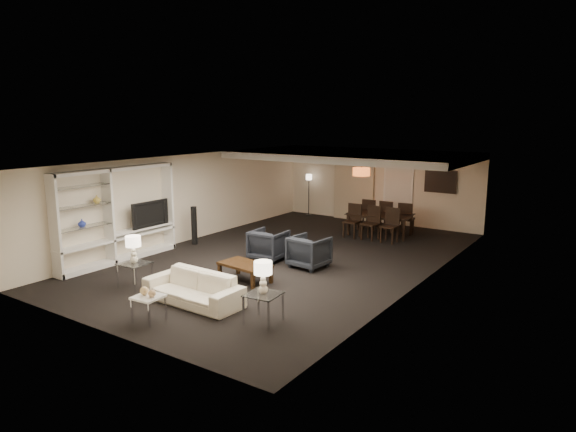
{
  "coord_description": "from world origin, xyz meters",
  "views": [
    {
      "loc": [
        7.1,
        -10.48,
        3.58
      ],
      "look_at": [
        0.0,
        0.0,
        1.1
      ],
      "focal_mm": 32.0,
      "sensor_mm": 36.0,
      "label": 1
    }
  ],
  "objects_px": {
    "sofa": "(193,288)",
    "table_lamp_right": "(263,278)",
    "chair_nl": "(352,221)",
    "coffee_table": "(245,272)",
    "armchair_left": "(269,245)",
    "floor_speaker": "(194,225)",
    "side_table_right": "(263,308)",
    "vase_amber": "(97,199)",
    "chair_nr": "(389,226)",
    "dining_table": "(379,225)",
    "chair_nm": "(370,223)",
    "floor_lamp": "(309,195)",
    "vase_blue": "(82,223)",
    "television": "(147,213)",
    "pendant_light": "(361,172)",
    "chair_fl": "(370,214)",
    "chair_fr": "(406,218)",
    "table_lamp_left": "(134,249)",
    "chair_fm": "(388,216)",
    "side_table_left": "(135,275)",
    "armchair_right": "(309,252)",
    "marble_table": "(149,309)"
  },
  "relations": [
    {
      "from": "floor_lamp",
      "to": "vase_blue",
      "type": "bearing_deg",
      "value": -94.58
    },
    {
      "from": "coffee_table",
      "to": "armchair_left",
      "type": "bearing_deg",
      "value": 109.44
    },
    {
      "from": "chair_nm",
      "to": "chair_fr",
      "type": "bearing_deg",
      "value": 71.98
    },
    {
      "from": "side_table_right",
      "to": "vase_amber",
      "type": "relative_size",
      "value": 3.05
    },
    {
      "from": "table_lamp_left",
      "to": "chair_nl",
      "type": "relative_size",
      "value": 0.59
    },
    {
      "from": "chair_fr",
      "to": "side_table_left",
      "type": "bearing_deg",
      "value": 62.49
    },
    {
      "from": "dining_table",
      "to": "chair_fr",
      "type": "distance_m",
      "value": 0.9
    },
    {
      "from": "coffee_table",
      "to": "television",
      "type": "bearing_deg",
      "value": 173.96
    },
    {
      "from": "table_lamp_right",
      "to": "chair_nl",
      "type": "relative_size",
      "value": 0.59
    },
    {
      "from": "side_table_right",
      "to": "floor_speaker",
      "type": "height_order",
      "value": "floor_speaker"
    },
    {
      "from": "coffee_table",
      "to": "chair_nl",
      "type": "bearing_deg",
      "value": 89.83
    },
    {
      "from": "armchair_left",
      "to": "floor_speaker",
      "type": "xyz_separation_m",
      "value": [
        -2.67,
        0.09,
        0.16
      ]
    },
    {
      "from": "vase_amber",
      "to": "floor_speaker",
      "type": "relative_size",
      "value": 0.17
    },
    {
      "from": "pendant_light",
      "to": "coffee_table",
      "type": "height_order",
      "value": "pendant_light"
    },
    {
      "from": "dining_table",
      "to": "chair_nm",
      "type": "height_order",
      "value": "chair_nm"
    },
    {
      "from": "vase_amber",
      "to": "floor_speaker",
      "type": "xyz_separation_m",
      "value": [
        0.3,
        2.87,
        -1.11
      ]
    },
    {
      "from": "vase_amber",
      "to": "chair_nl",
      "type": "bearing_deg",
      "value": 59.72
    },
    {
      "from": "side_table_right",
      "to": "dining_table",
      "type": "xyz_separation_m",
      "value": [
        -1.09,
        7.31,
        0.07
      ]
    },
    {
      "from": "armchair_left",
      "to": "television",
      "type": "distance_m",
      "value": 3.3
    },
    {
      "from": "sofa",
      "to": "chair_nl",
      "type": "distance_m",
      "value": 6.66
    },
    {
      "from": "pendant_light",
      "to": "armchair_right",
      "type": "height_order",
      "value": "pendant_light"
    },
    {
      "from": "chair_fm",
      "to": "side_table_left",
      "type": "bearing_deg",
      "value": 72.31
    },
    {
      "from": "floor_speaker",
      "to": "chair_fl",
      "type": "distance_m",
      "value": 5.63
    },
    {
      "from": "sofa",
      "to": "coffee_table",
      "type": "relative_size",
      "value": 1.82
    },
    {
      "from": "marble_table",
      "to": "chair_nr",
      "type": "xyz_separation_m",
      "value": [
        1.21,
        7.76,
        0.26
      ]
    },
    {
      "from": "table_lamp_left",
      "to": "table_lamp_right",
      "type": "bearing_deg",
      "value": 0.0
    },
    {
      "from": "table_lamp_right",
      "to": "floor_lamp",
      "type": "distance_m",
      "value": 9.97
    },
    {
      "from": "coffee_table",
      "to": "dining_table",
      "type": "bearing_deg",
      "value": 83.86
    },
    {
      "from": "chair_nl",
      "to": "table_lamp_right",
      "type": "bearing_deg",
      "value": -76.46
    },
    {
      "from": "armchair_left",
      "to": "chair_nr",
      "type": "relative_size",
      "value": 0.85
    },
    {
      "from": "television",
      "to": "chair_nr",
      "type": "xyz_separation_m",
      "value": [
        4.76,
        4.69,
        -0.59
      ]
    },
    {
      "from": "pendant_light",
      "to": "chair_fr",
      "type": "distance_m",
      "value": 2.01
    },
    {
      "from": "coffee_table",
      "to": "side_table_right",
      "type": "relative_size",
      "value": 2.0
    },
    {
      "from": "chair_fm",
      "to": "coffee_table",
      "type": "bearing_deg",
      "value": 83.0
    },
    {
      "from": "pendant_light",
      "to": "side_table_right",
      "type": "bearing_deg",
      "value": -76.96
    },
    {
      "from": "vase_blue",
      "to": "chair_fm",
      "type": "height_order",
      "value": "vase_blue"
    },
    {
      "from": "sofa",
      "to": "table_lamp_right",
      "type": "height_order",
      "value": "table_lamp_right"
    },
    {
      "from": "chair_fl",
      "to": "table_lamp_left",
      "type": "bearing_deg",
      "value": 71.74
    },
    {
      "from": "armchair_right",
      "to": "vase_blue",
      "type": "bearing_deg",
      "value": 42.82
    },
    {
      "from": "coffee_table",
      "to": "armchair_left",
      "type": "distance_m",
      "value": 1.81
    },
    {
      "from": "television",
      "to": "floor_lamp",
      "type": "bearing_deg",
      "value": -5.58
    },
    {
      "from": "vase_amber",
      "to": "armchair_left",
      "type": "bearing_deg",
      "value": 43.09
    },
    {
      "from": "vase_blue",
      "to": "chair_fr",
      "type": "bearing_deg",
      "value": 58.72
    },
    {
      "from": "chair_nm",
      "to": "chair_fm",
      "type": "xyz_separation_m",
      "value": [
        0.0,
        1.3,
        0.0
      ]
    },
    {
      "from": "table_lamp_right",
      "to": "dining_table",
      "type": "bearing_deg",
      "value": 98.44
    },
    {
      "from": "table_lamp_right",
      "to": "chair_nl",
      "type": "bearing_deg",
      "value": 104.2
    },
    {
      "from": "sofa",
      "to": "floor_speaker",
      "type": "bearing_deg",
      "value": 135.09
    },
    {
      "from": "floor_lamp",
      "to": "chair_nm",
      "type": "bearing_deg",
      "value": -32.36
    },
    {
      "from": "chair_nr",
      "to": "pendant_light",
      "type": "bearing_deg",
      "value": 157.44
    },
    {
      "from": "chair_nr",
      "to": "chair_fl",
      "type": "height_order",
      "value": "same"
    }
  ]
}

